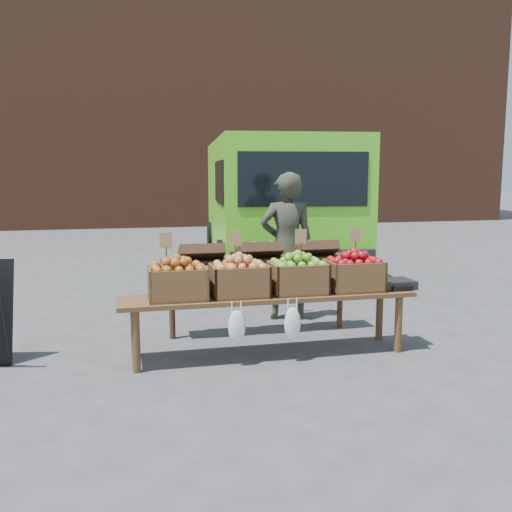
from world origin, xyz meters
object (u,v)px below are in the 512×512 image
object	(u,v)px
delivery_van	(275,206)
crate_golden_apples	(178,283)
crate_green_apples	(354,275)
vendor	(287,246)
weighing_scale	(395,284)
back_table	(259,284)
crate_russet_pears	(239,280)
display_bench	(269,325)
crate_red_apples	(298,278)

from	to	relation	value
delivery_van	crate_golden_apples	distance (m)	4.99
crate_golden_apples	crate_green_apples	size ratio (longest dim) A/B	1.00
vendor	weighing_scale	xyz separation A→B (m)	(0.71, -1.24, -0.23)
back_table	crate_golden_apples	bearing A→B (deg)	-141.61
weighing_scale	back_table	bearing A→B (deg)	148.31
delivery_van	crate_russet_pears	distance (m)	4.78
vendor	display_bench	distance (m)	1.46
delivery_van	crate_golden_apples	xyz separation A→B (m)	(-2.11, -4.50, -0.39)
delivery_van	crate_russet_pears	world-z (taller)	delivery_van
display_bench	crate_golden_apples	world-z (taller)	crate_golden_apples
crate_golden_apples	crate_green_apples	xyz separation A→B (m)	(1.65, 0.00, 0.00)
crate_green_apples	crate_golden_apples	bearing A→B (deg)	180.00
delivery_van	vendor	xyz separation A→B (m)	(-0.75, -3.26, -0.26)
delivery_van	crate_russet_pears	bearing A→B (deg)	-103.18
back_table	crate_red_apples	bearing A→B (deg)	-75.13
back_table	crate_russet_pears	size ratio (longest dim) A/B	4.20
crate_red_apples	crate_green_apples	bearing A→B (deg)	0.00
vendor	display_bench	world-z (taller)	vendor
crate_russet_pears	crate_red_apples	bearing A→B (deg)	0.00
crate_russet_pears	crate_green_apples	distance (m)	1.10
crate_golden_apples	weighing_scale	size ratio (longest dim) A/B	1.47
crate_red_apples	crate_golden_apples	bearing A→B (deg)	180.00
delivery_van	crate_red_apples	world-z (taller)	delivery_van
display_bench	crate_golden_apples	bearing A→B (deg)	180.00
back_table	crate_russet_pears	xyz separation A→B (m)	(-0.36, -0.72, 0.19)
crate_golden_apples	weighing_scale	world-z (taller)	crate_golden_apples
crate_russet_pears	vendor	bearing A→B (deg)	56.74
vendor	crate_golden_apples	size ratio (longest dim) A/B	3.35
crate_golden_apples	display_bench	bearing A→B (deg)	0.00
crate_russet_pears	back_table	bearing A→B (deg)	63.51
delivery_van	display_bench	distance (m)	4.75
crate_golden_apples	weighing_scale	xyz separation A→B (m)	(2.08, 0.00, -0.10)
weighing_scale	crate_red_apples	bearing A→B (deg)	180.00
crate_golden_apples	crate_red_apples	bearing A→B (deg)	0.00
vendor	weighing_scale	distance (m)	1.45
crate_golden_apples	crate_green_apples	bearing A→B (deg)	0.00
delivery_van	vendor	size ratio (longest dim) A/B	2.92
back_table	display_bench	xyz separation A→B (m)	(-0.08, -0.72, -0.24)
crate_red_apples	weighing_scale	xyz separation A→B (m)	(0.97, 0.00, -0.10)
delivery_van	back_table	distance (m)	4.01
vendor	weighing_scale	world-z (taller)	vendor
delivery_van	vendor	bearing A→B (deg)	-96.97
crate_golden_apples	crate_russet_pears	bearing A→B (deg)	0.00
display_bench	crate_green_apples	bearing A→B (deg)	0.00
crate_golden_apples	crate_russet_pears	world-z (taller)	same
crate_red_apples	crate_russet_pears	bearing A→B (deg)	180.00
vendor	crate_red_apples	distance (m)	1.27
vendor	crate_russet_pears	bearing A→B (deg)	66.48
display_bench	crate_red_apples	size ratio (longest dim) A/B	5.40
display_bench	crate_russet_pears	bearing A→B (deg)	180.00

